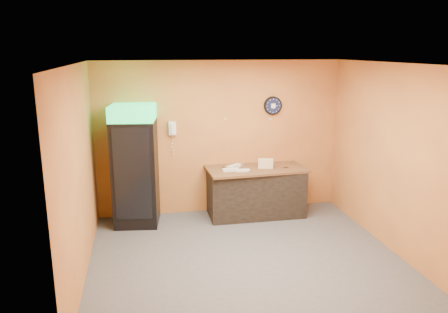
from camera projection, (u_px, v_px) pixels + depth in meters
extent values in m
plane|color=#47474C|center=(245.00, 257.00, 6.45)|extent=(4.50, 4.50, 0.00)
cube|color=#D2853B|center=(220.00, 138.00, 8.02)|extent=(4.50, 0.02, 2.80)
cube|color=#D2853B|center=(79.00, 174.00, 5.70)|extent=(0.02, 4.00, 2.80)
cube|color=#D2853B|center=(392.00, 158.00, 6.53)|extent=(0.02, 4.00, 2.80)
cube|color=white|center=(247.00, 64.00, 5.78)|extent=(4.50, 4.00, 0.02)
cube|color=black|center=(136.00, 173.00, 7.52)|extent=(0.82, 0.82, 1.83)
cube|color=#18CD5A|center=(133.00, 113.00, 7.27)|extent=(0.82, 0.82, 0.26)
cube|color=black|center=(138.00, 174.00, 7.16)|extent=(0.60, 0.10, 1.57)
cube|color=black|center=(256.00, 193.00, 8.00)|extent=(1.72, 0.77, 0.86)
cylinder|color=black|center=(273.00, 106.00, 8.04)|extent=(0.34, 0.05, 0.34)
cylinder|color=#0F1433|center=(273.00, 106.00, 8.01)|extent=(0.29, 0.01, 0.29)
cube|color=white|center=(273.00, 106.00, 8.01)|extent=(0.08, 0.00, 0.08)
cube|color=white|center=(172.00, 128.00, 7.76)|extent=(0.13, 0.08, 0.24)
cube|color=white|center=(172.00, 129.00, 7.72)|extent=(0.05, 0.04, 0.19)
cube|color=brown|center=(256.00, 169.00, 7.89)|extent=(1.81, 0.94, 0.04)
cube|color=beige|center=(265.00, 167.00, 7.86)|extent=(0.28, 0.15, 0.06)
cube|color=beige|center=(266.00, 164.00, 7.85)|extent=(0.28, 0.15, 0.06)
cube|color=beige|center=(266.00, 161.00, 7.84)|extent=(0.28, 0.15, 0.06)
cube|color=silver|center=(231.00, 170.00, 7.68)|extent=(0.29, 0.11, 0.04)
cube|color=silver|center=(243.00, 170.00, 7.66)|extent=(0.26, 0.11, 0.04)
cube|color=silver|center=(234.00, 166.00, 7.91)|extent=(0.32, 0.28, 0.04)
cylinder|color=silver|center=(242.00, 165.00, 7.95)|extent=(0.06, 0.06, 0.06)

